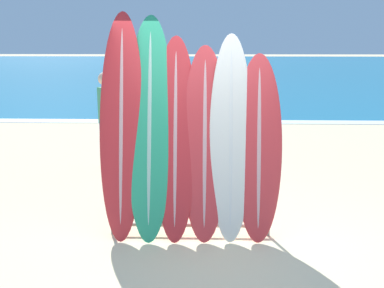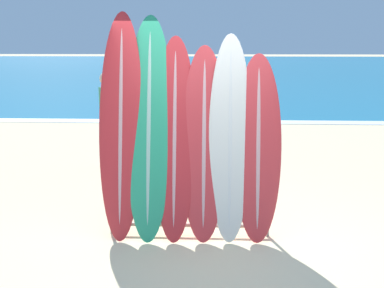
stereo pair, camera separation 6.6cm
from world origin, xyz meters
TOP-DOWN VIEW (x-y plane):
  - ground_plane at (0.00, 0.00)m, footprint 160.00×160.00m
  - ocean_water at (0.00, 37.45)m, footprint 120.00×60.00m
  - surfboard_rack at (-0.28, 0.39)m, footprint 1.91×0.04m
  - surfboard_slot_0 at (-1.07, 0.45)m, footprint 0.51×0.69m
  - surfboard_slot_1 at (-0.74, 0.46)m, footprint 0.55×0.75m
  - surfboard_slot_2 at (-0.45, 0.43)m, footprint 0.50×0.65m
  - surfboard_slot_3 at (-0.11, 0.42)m, footprint 0.53×0.57m
  - surfboard_slot_4 at (0.19, 0.41)m, footprint 0.49×0.56m
  - surfboard_slot_5 at (0.51, 0.39)m, footprint 0.54×0.51m
  - person_near_water at (-1.90, 3.33)m, footprint 0.30×0.28m
  - person_mid_beach at (-0.70, 4.24)m, footprint 0.29×0.23m

SIDE VIEW (x-z plane):
  - ground_plane at x=0.00m, z-range 0.00..0.00m
  - ocean_water at x=0.00m, z-range 0.00..0.01m
  - surfboard_rack at x=-0.28m, z-range 0.04..0.95m
  - person_mid_beach at x=-0.70m, z-range 0.08..1.79m
  - person_near_water at x=-1.90m, z-range 0.08..1.82m
  - surfboard_slot_5 at x=0.51m, z-range 0.00..2.14m
  - surfboard_slot_3 at x=-0.11m, z-range 0.00..2.23m
  - surfboard_slot_2 at x=-0.45m, z-range 0.00..2.34m
  - surfboard_slot_4 at x=0.19m, z-range 0.00..2.36m
  - surfboard_slot_1 at x=-0.74m, z-range 0.00..2.58m
  - surfboard_slot_0 at x=-1.07m, z-range 0.00..2.62m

